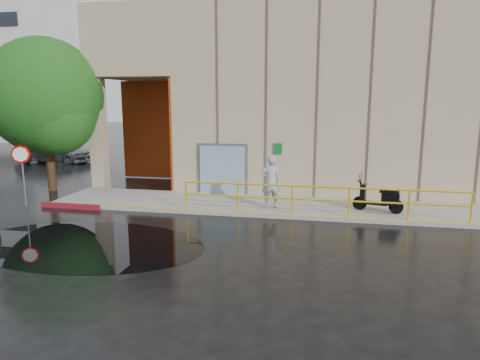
{
  "coord_description": "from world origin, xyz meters",
  "views": [
    {
      "loc": [
        4.24,
        -11.21,
        4.07
      ],
      "look_at": [
        1.5,
        3.0,
        1.32
      ],
      "focal_mm": 32.0,
      "sensor_mm": 36.0,
      "label": 1
    }
  ],
  "objects_px": {
    "person": "(271,182)",
    "scooter": "(379,191)",
    "stop_sign": "(22,161)",
    "red_curb": "(71,206)",
    "tree_near": "(48,101)",
    "car_c": "(53,151)"
  },
  "relations": [
    {
      "from": "stop_sign",
      "to": "red_curb",
      "type": "xyz_separation_m",
      "value": [
        1.92,
        -0.01,
        -1.65
      ]
    },
    {
      "from": "tree_near",
      "to": "car_c",
      "type": "bearing_deg",
      "value": 124.27
    },
    {
      "from": "person",
      "to": "red_curb",
      "type": "xyz_separation_m",
      "value": [
        -7.47,
        -0.92,
        -1.03
      ]
    },
    {
      "from": "red_curb",
      "to": "tree_near",
      "type": "bearing_deg",
      "value": 132.53
    },
    {
      "from": "person",
      "to": "stop_sign",
      "type": "bearing_deg",
      "value": -14.88
    },
    {
      "from": "person",
      "to": "red_curb",
      "type": "bearing_deg",
      "value": -13.41
    },
    {
      "from": "car_c",
      "to": "person",
      "type": "bearing_deg",
      "value": -124.26
    },
    {
      "from": "scooter",
      "to": "red_curb",
      "type": "height_order",
      "value": "scooter"
    },
    {
      "from": "scooter",
      "to": "tree_near",
      "type": "bearing_deg",
      "value": -171.91
    },
    {
      "from": "red_curb",
      "to": "tree_near",
      "type": "relative_size",
      "value": 0.36
    },
    {
      "from": "scooter",
      "to": "stop_sign",
      "type": "xyz_separation_m",
      "value": [
        -13.19,
        -1.09,
        0.83
      ]
    },
    {
      "from": "person",
      "to": "scooter",
      "type": "relative_size",
      "value": 1.1
    },
    {
      "from": "red_curb",
      "to": "car_c",
      "type": "height_order",
      "value": "car_c"
    },
    {
      "from": "person",
      "to": "stop_sign",
      "type": "distance_m",
      "value": 9.46
    },
    {
      "from": "stop_sign",
      "to": "red_curb",
      "type": "bearing_deg",
      "value": -5.37
    },
    {
      "from": "person",
      "to": "car_c",
      "type": "height_order",
      "value": "person"
    },
    {
      "from": "stop_sign",
      "to": "car_c",
      "type": "relative_size",
      "value": 0.47
    },
    {
      "from": "scooter",
      "to": "red_curb",
      "type": "distance_m",
      "value": 11.35
    },
    {
      "from": "red_curb",
      "to": "scooter",
      "type": "bearing_deg",
      "value": 5.58
    },
    {
      "from": "person",
      "to": "red_curb",
      "type": "relative_size",
      "value": 0.81
    },
    {
      "from": "person",
      "to": "scooter",
      "type": "height_order",
      "value": "person"
    },
    {
      "from": "scooter",
      "to": "car_c",
      "type": "bearing_deg",
      "value": 168.18
    }
  ]
}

